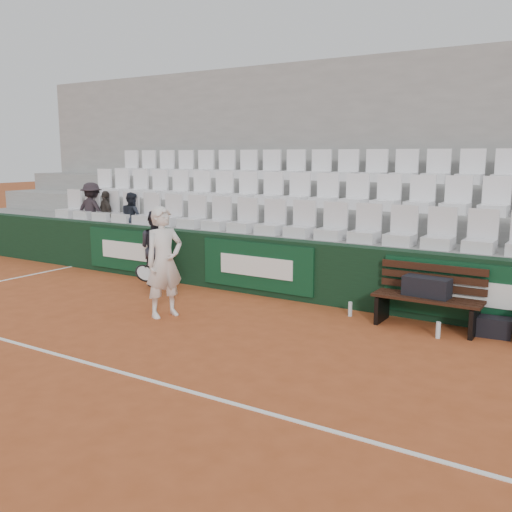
{
  "coord_description": "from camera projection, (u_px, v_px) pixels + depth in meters",
  "views": [
    {
      "loc": [
        4.93,
        -4.34,
        2.42
      ],
      "look_at": [
        0.69,
        2.4,
        1.0
      ],
      "focal_mm": 40.0,
      "sensor_mm": 36.0,
      "label": 1
    }
  ],
  "objects": [
    {
      "name": "ground",
      "position": [
        96.0,
        366.0,
        6.63
      ],
      "size": [
        80.0,
        80.0,
        0.0
      ],
      "primitive_type": "plane",
      "color": "#AB4E26",
      "rests_on": "ground"
    },
    {
      "name": "court_baseline",
      "position": [
        96.0,
        365.0,
        6.62
      ],
      "size": [
        18.0,
        0.06,
        0.01
      ],
      "primitive_type": "cube",
      "color": "white",
      "rests_on": "ground"
    },
    {
      "name": "back_barrier",
      "position": [
        275.0,
        267.0,
        9.83
      ],
      "size": [
        18.0,
        0.34,
        1.0
      ],
      "color": "black",
      "rests_on": "ground"
    },
    {
      "name": "grandstand_tier_front",
      "position": [
        289.0,
        261.0,
        10.39
      ],
      "size": [
        18.0,
        0.95,
        1.0
      ],
      "primitive_type": "cube",
      "color": "gray",
      "rests_on": "ground"
    },
    {
      "name": "grandstand_tier_mid",
      "position": [
        313.0,
        242.0,
        11.14
      ],
      "size": [
        18.0,
        0.95,
        1.45
      ],
      "primitive_type": "cube",
      "color": "#959592",
      "rests_on": "ground"
    },
    {
      "name": "grandstand_tier_back",
      "position": [
        333.0,
        226.0,
        11.89
      ],
      "size": [
        18.0,
        0.95,
        1.9
      ],
      "primitive_type": "cube",
      "color": "gray",
      "rests_on": "ground"
    },
    {
      "name": "grandstand_rear_wall",
      "position": [
        347.0,
        165.0,
        12.19
      ],
      "size": [
        18.0,
        0.3,
        4.4
      ],
      "primitive_type": "cube",
      "color": "gray",
      "rests_on": "ground"
    },
    {
      "name": "seat_row_front",
      "position": [
        285.0,
        218.0,
        10.1
      ],
      "size": [
        11.9,
        0.44,
        0.63
      ],
      "primitive_type": "cube",
      "color": "silver",
      "rests_on": "grandstand_tier_front"
    },
    {
      "name": "seat_row_mid",
      "position": [
        309.0,
        189.0,
        10.81
      ],
      "size": [
        11.9,
        0.44,
        0.63
      ],
      "primitive_type": "cube",
      "color": "white",
      "rests_on": "grandstand_tier_mid"
    },
    {
      "name": "seat_row_back",
      "position": [
        331.0,
        165.0,
        11.53
      ],
      "size": [
        11.9,
        0.44,
        0.63
      ],
      "primitive_type": "cube",
      "color": "white",
      "rests_on": "grandstand_tier_back"
    },
    {
      "name": "bench_left",
      "position": [
        426.0,
        313.0,
        8.02
      ],
      "size": [
        1.5,
        0.56,
        0.45
      ],
      "primitive_type": "cube",
      "color": "#33190F",
      "rests_on": "ground"
    },
    {
      "name": "sports_bag_left",
      "position": [
        427.0,
        287.0,
        8.0
      ],
      "size": [
        0.66,
        0.33,
        0.28
      ],
      "primitive_type": "cube",
      "rotation": [
        0.0,
        0.0,
        -0.08
      ],
      "color": "black",
      "rests_on": "bench_left"
    },
    {
      "name": "sports_bag_ground",
      "position": [
        494.0,
        327.0,
        7.66
      ],
      "size": [
        0.46,
        0.31,
        0.27
      ],
      "primitive_type": "cube",
      "rotation": [
        0.0,
        0.0,
        0.1
      ],
      "color": "black",
      "rests_on": "ground"
    },
    {
      "name": "water_bottle_near",
      "position": [
        350.0,
        309.0,
        8.64
      ],
      "size": [
        0.06,
        0.06,
        0.22
      ],
      "primitive_type": "cylinder",
      "color": "silver",
      "rests_on": "ground"
    },
    {
      "name": "water_bottle_far",
      "position": [
        438.0,
        330.0,
        7.6
      ],
      "size": [
        0.06,
        0.06,
        0.22
      ],
      "primitive_type": "cylinder",
      "color": "silver",
      "rests_on": "ground"
    },
    {
      "name": "tennis_player",
      "position": [
        164.0,
        262.0,
        8.51
      ],
      "size": [
        0.79,
        0.71,
        1.67
      ],
      "color": "silver",
      "rests_on": "ground"
    },
    {
      "name": "ball_kid",
      "position": [
        156.0,
        248.0,
        10.58
      ],
      "size": [
        0.71,
        0.57,
        1.41
      ],
      "primitive_type": "imported",
      "rotation": [
        0.0,
        0.0,
        3.1
      ],
      "color": "black",
      "rests_on": "ground"
    },
    {
      "name": "spectator_a",
      "position": [
        91.0,
        190.0,
        12.7
      ],
      "size": [
        0.85,
        0.54,
        1.26
      ],
      "primitive_type": "imported",
      "rotation": [
        0.0,
        0.0,
        3.23
      ],
      "color": "black",
      "rests_on": "grandstand_tier_front"
    },
    {
      "name": "spectator_b",
      "position": [
        105.0,
        195.0,
        12.48
      ],
      "size": [
        0.69,
        0.49,
        1.09
      ],
      "primitive_type": "imported",
      "rotation": [
        0.0,
        0.0,
        2.76
      ],
      "color": "#312B27",
      "rests_on": "grandstand_tier_front"
    },
    {
      "name": "spectator_c",
      "position": [
        131.0,
        197.0,
        12.07
      ],
      "size": [
        0.64,
        0.57,
        1.08
      ],
      "primitive_type": "imported",
      "rotation": [
        0.0,
        0.0,
        2.77
      ],
      "color": "black",
      "rests_on": "grandstand_tier_front"
    }
  ]
}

